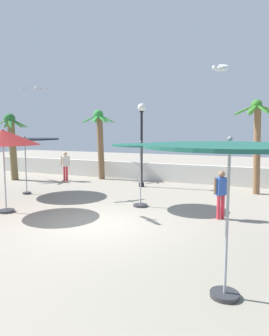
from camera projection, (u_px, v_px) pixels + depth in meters
The scene contains 14 objects.
ground_plane at pixel (95, 223), 9.84m from camera, with size 56.00×56.00×0.00m, color #9E9384.
boundary_wall at pixel (175, 173), 17.56m from camera, with size 25.20×0.30×1.01m, color silver.
patio_umbrella_0 at pixel (3, 138), 10.85m from camera, with size 2.52×2.52×2.93m.
patio_umbrella_1 at pixel (230, 153), 5.19m from camera, with size 2.84×2.84×2.78m.
patio_umbrella_2 at pixel (141, 150), 11.75m from camera, with size 2.17×2.17×2.49m.
patio_umbrella_4 at pixel (25, 141), 14.06m from camera, with size 2.96×2.96×2.62m.
palm_tree_0 at pixel (100, 136), 18.50m from camera, with size 1.99×1.99×4.06m.
palm_tree_2 at pixel (257, 135), 14.07m from camera, with size 2.07×2.05×4.23m.
palm_tree_3 at pixel (12, 138), 18.19m from camera, with size 2.06×2.13×3.84m.
lamp_post_0 at pixel (142, 133), 15.88m from camera, with size 0.40×0.40×4.20m.
guest_0 at pixel (221, 190), 10.19m from camera, with size 0.42×0.42×1.58m.
guest_2 at pixel (65, 163), 17.90m from camera, with size 0.36×0.52×1.66m.
seagull_0 at pixel (35, 89), 13.62m from camera, with size 0.93×1.10×0.21m.
seagull_1 at pixel (221, 68), 7.22m from camera, with size 0.45×0.95×0.16m.
Camera 1 is at (5.02, -8.23, 2.87)m, focal length 33.82 mm.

